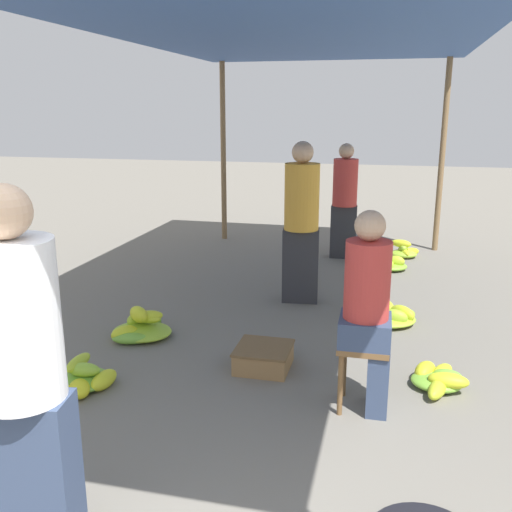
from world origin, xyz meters
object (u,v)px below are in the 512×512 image
at_px(shopper_walking_mid, 301,221).
at_px(shopper_walking_far, 345,199).
at_px(banana_pile_left_1, 140,327).
at_px(banana_pile_right_2, 438,379).
at_px(vendor_seated, 369,308).
at_px(banana_pile_right_3, 389,315).
at_px(banana_pile_left_0, 81,380).
at_px(crate_near, 264,357).
at_px(banana_pile_right_0, 404,251).
at_px(banana_pile_right_1, 388,265).
at_px(stool, 363,356).
at_px(vendor_foreground, 22,377).

relative_size(shopper_walking_mid, shopper_walking_far, 1.08).
xyz_separation_m(banana_pile_left_1, banana_pile_right_2, (2.55, -0.39, -0.02)).
height_order(vendor_seated, banana_pile_right_3, vendor_seated).
relative_size(banana_pile_left_0, banana_pile_right_3, 0.80).
bearing_deg(crate_near, vendor_seated, -28.14).
bearing_deg(crate_near, shopper_walking_far, 85.55).
bearing_deg(banana_pile_right_0, banana_pile_right_1, -105.74).
bearing_deg(banana_pile_left_0, stool, 6.07).
height_order(vendor_foreground, banana_pile_left_0, vendor_foreground).
height_order(stool, banana_pile_left_1, stool).
bearing_deg(crate_near, vendor_foreground, -104.80).
xyz_separation_m(stool, banana_pile_right_2, (0.53, 0.41, -0.31)).
bearing_deg(banana_pile_left_1, banana_pile_left_0, -90.23).
height_order(stool, banana_pile_right_0, stool).
distance_m(vendor_foreground, banana_pile_left_1, 2.72).
height_order(vendor_foreground, banana_pile_right_0, vendor_foreground).
relative_size(stool, banana_pile_right_2, 0.87).
distance_m(banana_pile_left_1, banana_pile_right_1, 3.47).
height_order(banana_pile_right_0, banana_pile_right_2, banana_pile_right_0).
distance_m(vendor_foreground, banana_pile_right_2, 2.95).
height_order(banana_pile_right_0, shopper_walking_mid, shopper_walking_mid).
bearing_deg(shopper_walking_far, banana_pile_right_2, -74.17).
height_order(banana_pile_left_1, shopper_walking_mid, shopper_walking_mid).
bearing_deg(vendor_foreground, crate_near, 75.20).
bearing_deg(banana_pile_right_3, banana_pile_left_1, -157.75).
bearing_deg(vendor_foreground, banana_pile_left_0, 114.07).
height_order(banana_pile_right_1, banana_pile_right_2, banana_pile_right_1).
height_order(stool, banana_pile_right_2, stool).
distance_m(banana_pile_left_0, banana_pile_right_1, 4.33).
relative_size(vendor_seated, banana_pile_left_0, 2.69).
xyz_separation_m(vendor_foreground, banana_pile_right_1, (1.47, 5.26, -0.82)).
xyz_separation_m(stool, banana_pile_right_3, (0.15, 1.69, -0.31)).
distance_m(banana_pile_left_0, shopper_walking_mid, 2.76).
bearing_deg(vendor_foreground, banana_pile_right_0, 74.38).
height_order(stool, vendor_seated, vendor_seated).
height_order(banana_pile_right_1, shopper_walking_far, shopper_walking_far).
bearing_deg(shopper_walking_far, crate_near, -94.45).
relative_size(vendor_foreground, banana_pile_right_2, 3.14).
bearing_deg(vendor_seated, banana_pile_left_0, -174.00).
bearing_deg(banana_pile_left_1, banana_pile_right_3, 22.25).
height_order(vendor_foreground, banana_pile_left_1, vendor_foreground).
xyz_separation_m(banana_pile_left_1, shopper_walking_mid, (1.24, 1.31, 0.78)).
distance_m(vendor_foreground, crate_near, 2.35).
height_order(banana_pile_left_0, banana_pile_left_1, banana_pile_left_1).
bearing_deg(shopper_walking_far, vendor_seated, -82.61).
height_order(stool, crate_near, stool).
relative_size(banana_pile_right_0, crate_near, 1.00).
bearing_deg(banana_pile_left_0, crate_near, 27.81).
height_order(banana_pile_left_0, banana_pile_right_1, banana_pile_left_0).
bearing_deg(vendor_foreground, banana_pile_right_1, 74.39).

